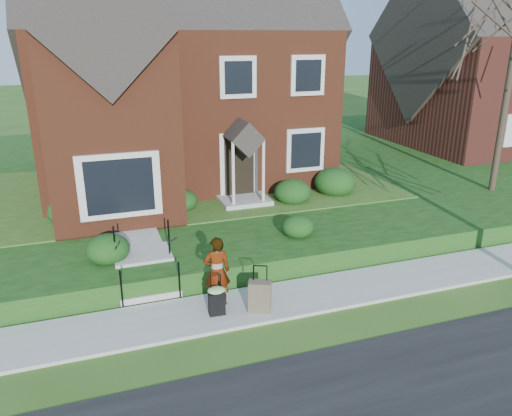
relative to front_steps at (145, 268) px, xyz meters
name	(u,v)px	position (x,y,z in m)	size (l,w,h in m)	color
ground	(267,304)	(2.50, -1.84, -0.47)	(120.00, 120.00, 0.00)	#2D5119
sidewalk	(267,303)	(2.50, -1.84, -0.43)	(60.00, 1.60, 0.08)	#9E9B93
terrace	(266,166)	(6.50, 9.06, -0.17)	(44.00, 20.00, 0.60)	#19380F
walkway	(131,219)	(0.00, 3.16, 0.16)	(1.20, 6.00, 0.06)	#9E9B93
main_house	(171,52)	(2.29, 7.76, 4.79)	(10.40, 10.20, 9.40)	brown
neighbour_house	(494,48)	(18.50, 9.16, 4.77)	(9.40, 8.00, 9.20)	maroon
front_steps	(145,268)	(0.00, 0.00, 0.00)	(1.40, 2.02, 1.50)	#9E9B93
foundation_shrubs	(231,198)	(3.07, 2.92, 0.56)	(10.09, 4.35, 1.00)	black
woman	(217,271)	(1.40, -1.59, 0.42)	(0.60, 0.39, 1.63)	#999999
suitcase_black	(217,299)	(1.26, -2.01, -0.03)	(0.40, 0.34, 0.94)	black
suitcase_olive	(260,296)	(2.20, -2.18, -0.04)	(0.56, 0.45, 1.07)	brown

